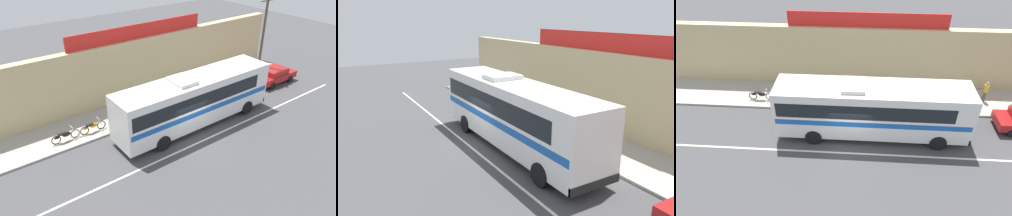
{
  "view_description": "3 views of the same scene",
  "coord_description": "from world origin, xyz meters",
  "views": [
    {
      "loc": [
        -11.82,
        -13.48,
        12.22
      ],
      "look_at": [
        -0.68,
        1.57,
        1.76
      ],
      "focal_mm": 34.63,
      "sensor_mm": 36.0,
      "label": 1
    },
    {
      "loc": [
        15.26,
        -7.43,
        6.83
      ],
      "look_at": [
        -0.56,
        1.78,
        1.67
      ],
      "focal_mm": 35.11,
      "sensor_mm": 36.0,
      "label": 2
    },
    {
      "loc": [
        0.65,
        -14.45,
        13.4
      ],
      "look_at": [
        -0.47,
        1.65,
        1.6
      ],
      "focal_mm": 33.26,
      "sensor_mm": 36.0,
      "label": 3
    }
  ],
  "objects": [
    {
      "name": "ground_plane",
      "position": [
        0.0,
        0.0,
        0.0
      ],
      "size": [
        70.0,
        70.0,
        0.0
      ],
      "primitive_type": "plane",
      "color": "#444447"
    },
    {
      "name": "sidewalk_slab",
      "position": [
        0.0,
        5.2,
        0.07
      ],
      "size": [
        30.0,
        3.6,
        0.14
      ],
      "primitive_type": "cube",
      "color": "#A8A399",
      "rests_on": "ground_plane"
    },
    {
      "name": "storefront_facade",
      "position": [
        0.0,
        7.35,
        2.4
      ],
      "size": [
        30.0,
        0.7,
        4.8
      ],
      "primitive_type": "cube",
      "color": "tan",
      "rests_on": "ground_plane"
    },
    {
      "name": "storefront_billboard",
      "position": [
        0.84,
        7.35,
        5.35
      ],
      "size": [
        11.68,
        0.12,
        1.1
      ],
      "primitive_type": "cube",
      "color": "red",
      "rests_on": "storefront_facade"
    },
    {
      "name": "road_center_stripe",
      "position": [
        0.0,
        -0.8,
        0.0
      ],
      "size": [
        30.0,
        0.14,
        0.01
      ],
      "primitive_type": "cube",
      "color": "silver",
      "rests_on": "ground_plane"
    },
    {
      "name": "intercity_bus",
      "position": [
        1.24,
        1.16,
        2.07
      ],
      "size": [
        11.95,
        2.68,
        3.78
      ],
      "color": "white",
      "rests_on": "ground_plane"
    },
    {
      "name": "parked_car",
      "position": [
        11.62,
        2.3,
        0.74
      ],
      "size": [
        4.22,
        1.87,
        1.37
      ],
      "color": "maroon",
      "rests_on": "ground_plane"
    },
    {
      "name": "utility_pole",
      "position": [
        11.03,
        3.65,
        4.0
      ],
      "size": [
        1.6,
        0.22,
        7.46
      ],
      "color": "brown",
      "rests_on": "sidewalk_slab"
    },
    {
      "name": "motorcycle_red",
      "position": [
        -6.87,
        4.3,
        0.57
      ],
      "size": [
        1.89,
        0.56,
        0.94
      ],
      "color": "black",
      "rests_on": "sidewalk_slab"
    },
    {
      "name": "motorcycle_green",
      "position": [
        -4.99,
        4.25,
        0.57
      ],
      "size": [
        1.84,
        0.56,
        0.94
      ],
      "color": "black",
      "rests_on": "sidewalk_slab"
    },
    {
      "name": "pedestrian_far_left",
      "position": [
        9.67,
        5.29,
        1.08
      ],
      "size": [
        0.3,
        0.48,
        1.62
      ],
      "color": "brown",
      "rests_on": "sidewalk_slab"
    }
  ]
}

